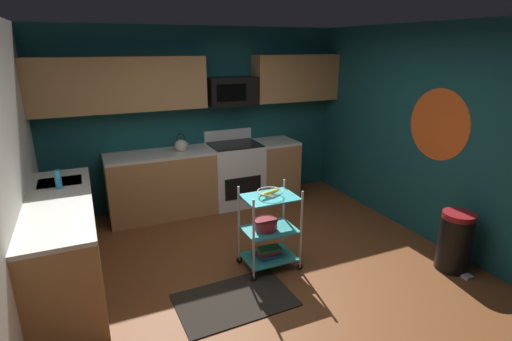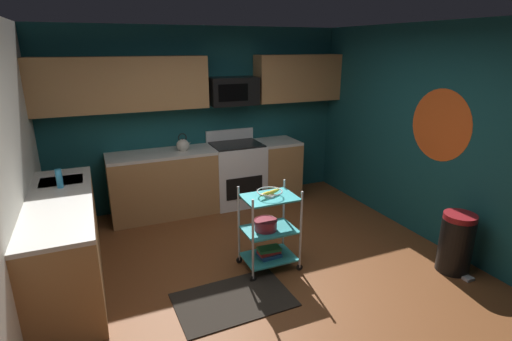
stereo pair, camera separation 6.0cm
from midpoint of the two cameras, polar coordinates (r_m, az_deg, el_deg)
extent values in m
cube|color=brown|center=(4.27, 1.61, -15.70)|extent=(4.40, 4.80, 0.04)
cube|color=#14474C|center=(5.93, -8.58, 7.56)|extent=(4.52, 0.06, 2.60)
cube|color=#14474C|center=(5.06, 25.21, 4.31)|extent=(0.06, 4.80, 2.60)
cylinder|color=#E5591E|center=(5.05, 24.75, 6.07)|extent=(0.00, 0.84, 0.84)
cube|color=#B27F4C|center=(5.84, -7.30, -1.28)|extent=(2.83, 0.60, 0.88)
cube|color=silver|center=(5.71, -7.48, 3.09)|extent=(2.83, 0.60, 0.04)
cube|color=#B27F4C|center=(4.41, -26.39, -9.68)|extent=(0.60, 2.07, 0.88)
cube|color=silver|center=(4.23, -27.24, -4.11)|extent=(0.60, 2.07, 0.04)
cube|color=#B7BABC|center=(4.80, -26.90, -2.35)|extent=(0.44, 0.36, 0.16)
cube|color=white|center=(5.96, -3.37, -0.56)|extent=(0.76, 0.64, 0.92)
cube|color=black|center=(5.71, -2.18, -2.54)|extent=(0.56, 0.01, 0.32)
cube|color=white|center=(6.08, -4.44, 5.16)|extent=(0.76, 0.06, 0.18)
cube|color=black|center=(5.83, -3.45, 3.83)|extent=(0.72, 0.60, 0.02)
cube|color=#B27F4C|center=(5.48, -19.48, 11.74)|extent=(2.23, 0.33, 0.70)
cube|color=#B27F4C|center=(6.26, 5.51, 13.28)|extent=(1.37, 0.33, 0.70)
cube|color=black|center=(5.80, -3.99, 11.47)|extent=(0.70, 0.38, 0.40)
cube|color=black|center=(5.60, -3.87, 11.25)|extent=(0.44, 0.01, 0.24)
cylinder|color=silver|center=(3.97, -0.79, -10.16)|extent=(0.02, 0.02, 0.88)
cylinder|color=black|center=(4.19, -0.76, -15.48)|extent=(0.07, 0.02, 0.07)
cylinder|color=silver|center=(4.19, 6.19, -8.67)|extent=(0.02, 0.02, 0.88)
cylinder|color=black|center=(4.40, 5.99, -13.80)|extent=(0.07, 0.02, 0.07)
cylinder|color=silver|center=(4.30, -2.92, -7.87)|extent=(0.02, 0.02, 0.88)
cylinder|color=black|center=(4.51, -2.83, -12.92)|extent=(0.07, 0.02, 0.07)
cylinder|color=silver|center=(4.50, 3.63, -6.63)|extent=(0.02, 0.02, 0.88)
cylinder|color=black|center=(4.70, 3.53, -11.52)|extent=(0.07, 0.02, 0.07)
cube|color=teal|center=(4.40, 1.53, -12.45)|extent=(0.55, 0.40, 0.02)
cube|color=teal|center=(4.24, 1.57, -8.60)|extent=(0.55, 0.40, 0.02)
cube|color=teal|center=(4.09, 1.61, -3.95)|extent=(0.55, 0.40, 0.02)
torus|color=silver|center=(4.07, 1.62, -3.04)|extent=(0.27, 0.27, 0.01)
cylinder|color=silver|center=(4.08, 1.62, -3.70)|extent=(0.12, 0.12, 0.02)
ellipsoid|color=yellow|center=(4.10, 2.13, -3.08)|extent=(0.17, 0.09, 0.04)
ellipsoid|color=yellow|center=(4.04, 1.10, -3.41)|extent=(0.17, 0.09, 0.04)
cylinder|color=maroon|center=(4.20, 1.05, -7.93)|extent=(0.24, 0.24, 0.11)
torus|color=maroon|center=(4.17, 1.05, -7.27)|extent=(0.25, 0.25, 0.01)
cube|color=#1E4C8C|center=(4.38, 1.54, -12.15)|extent=(0.24, 0.20, 0.04)
cube|color=#B22626|center=(4.37, 1.54, -11.74)|extent=(0.24, 0.14, 0.04)
cube|color=#26723F|center=(4.35, 1.54, -11.35)|extent=(0.25, 0.16, 0.03)
sphere|color=beige|center=(5.59, -11.16, 3.57)|extent=(0.18, 0.18, 0.18)
sphere|color=black|center=(5.57, -11.21, 4.44)|extent=(0.03, 0.03, 0.03)
cone|color=beige|center=(5.61, -10.37, 3.84)|extent=(0.09, 0.04, 0.06)
torus|color=black|center=(5.57, -11.23, 4.69)|extent=(0.12, 0.01, 0.12)
cylinder|color=#2D8CBF|center=(4.51, -27.24, -1.18)|extent=(0.06, 0.06, 0.20)
cylinder|color=black|center=(4.77, 26.63, -9.52)|extent=(0.34, 0.34, 0.60)
cylinder|color=maroon|center=(4.63, 27.19, -5.87)|extent=(0.33, 0.33, 0.06)
cube|color=#B2B2B7|center=(4.79, 28.10, -13.51)|extent=(0.10, 0.08, 0.03)
cube|color=black|center=(3.95, -3.57, -18.33)|extent=(1.12, 0.74, 0.01)
camera|label=1|loc=(0.03, -90.41, -0.13)|focal=27.43mm
camera|label=2|loc=(0.03, 89.59, 0.13)|focal=27.43mm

